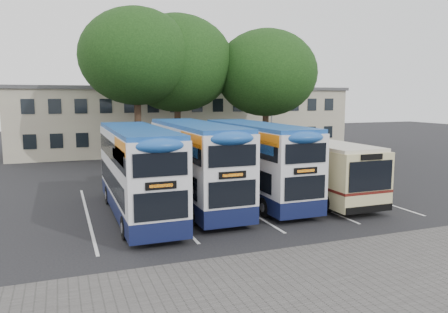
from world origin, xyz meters
name	(u,v)px	position (x,y,z in m)	size (l,w,h in m)	color
ground	(357,220)	(0.00, 0.00, 0.00)	(120.00, 120.00, 0.00)	black
paving_strip	(407,270)	(-2.00, -5.00, 0.01)	(40.00, 6.00, 0.01)	#595654
bay_lines	(232,202)	(-3.75, 5.00, 0.01)	(14.12, 11.00, 0.01)	silver
depot_building	(185,118)	(0.00, 26.99, 3.15)	(32.40, 8.40, 6.20)	#ADA08B
lamp_post	(272,99)	(6.00, 19.97, 5.08)	(0.25, 1.05, 9.06)	gray
tree_left	(136,57)	(-6.30, 17.36, 8.12)	(8.20, 8.20, 11.62)	black
tree_mid	(177,63)	(-2.92, 18.81, 7.84)	(8.87, 8.87, 11.62)	black
tree_right	(266,73)	(3.98, 17.08, 7.15)	(8.16, 8.16, 10.63)	black
bus_dd_left	(137,168)	(-8.62, 4.09, 2.16)	(2.28, 9.42, 3.92)	#10173D
bus_dd_mid	(195,161)	(-5.71, 4.96, 2.21)	(2.33, 9.62, 4.01)	#10173D
bus_dd_right	(256,158)	(-2.46, 4.98, 2.16)	(2.28, 9.40, 3.91)	#10173D
bus_single	(307,164)	(0.58, 5.08, 1.70)	(2.56, 10.07, 3.00)	#CCC288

